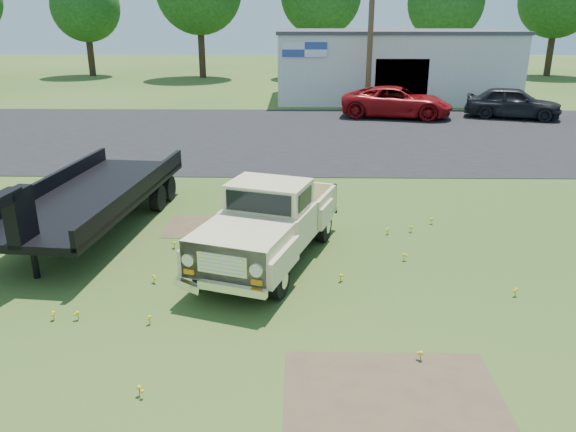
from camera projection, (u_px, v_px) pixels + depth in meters
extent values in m
plane|color=#324E19|center=(288.00, 292.00, 10.63)|extent=(140.00, 140.00, 0.00)
cube|color=black|center=(294.00, 135.00, 24.76)|extent=(90.00, 14.00, 0.02)
cube|color=brown|center=(392.00, 394.00, 7.78)|extent=(3.00, 2.00, 0.01)
cube|color=brown|center=(210.00, 227.00, 13.96)|extent=(2.20, 1.60, 0.01)
cube|color=silver|center=(391.00, 66.00, 35.28)|extent=(14.00, 8.00, 4.00)
cube|color=#3F3F44|center=(393.00, 32.00, 34.60)|extent=(14.20, 8.20, 0.20)
cube|color=black|center=(401.00, 79.00, 31.70)|extent=(3.00, 0.10, 2.20)
cube|color=silver|center=(305.00, 49.00, 31.16)|extent=(2.50, 0.08, 0.80)
cylinder|color=#4B3423|center=(371.00, 25.00, 29.77)|extent=(0.30, 0.30, 9.00)
cylinder|color=#322417|center=(91.00, 57.00, 49.01)|extent=(0.56, 0.56, 3.24)
sphere|color=#123F13|center=(85.00, 7.00, 47.64)|extent=(5.76, 5.76, 5.76)
cylinder|color=#322417|center=(202.00, 53.00, 47.30)|extent=(0.56, 0.56, 3.96)
cylinder|color=#322417|center=(320.00, 54.00, 48.10)|extent=(0.56, 0.56, 3.78)
cylinder|color=#322417|center=(441.00, 58.00, 46.58)|extent=(0.56, 0.56, 3.42)
sphere|color=#123F13|center=(446.00, 2.00, 45.14)|extent=(6.08, 6.08, 6.08)
cylinder|color=#322417|center=(550.00, 55.00, 48.73)|extent=(0.56, 0.56, 3.60)
imported|color=maroon|center=(397.00, 102.00, 28.80)|extent=(5.99, 3.66, 1.55)
imported|color=black|center=(513.00, 103.00, 28.52)|extent=(5.00, 3.25, 1.58)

